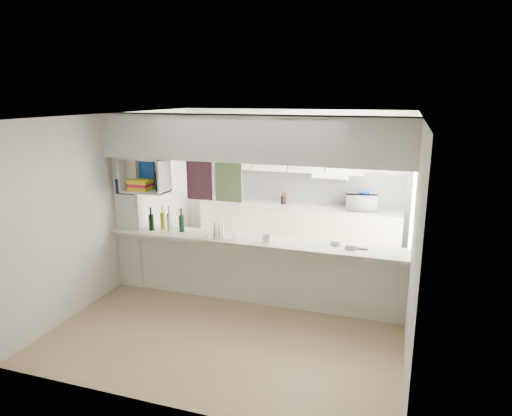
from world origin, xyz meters
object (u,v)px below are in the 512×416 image
at_px(microwave, 362,202).
at_px(dish_rack, 222,231).
at_px(wine_bottles, 166,222).
at_px(bowl, 365,192).

distance_m(microwave, dish_rack, 2.77).
distance_m(microwave, wine_bottles, 3.36).
height_order(bowl, dish_rack, bowl).
height_order(microwave, bowl, bowl).
xyz_separation_m(microwave, wine_bottles, (-2.58, -2.16, -0.01)).
relative_size(microwave, bowl, 2.35).
height_order(microwave, dish_rack, microwave).
bearing_deg(bowl, dish_rack, -129.26).
bearing_deg(microwave, wine_bottles, 31.39).
xyz_separation_m(bowl, wine_bottles, (-2.63, -2.12, -0.18)).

